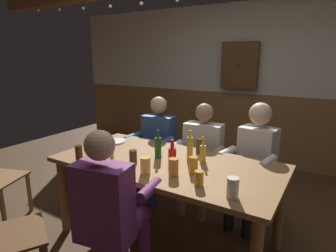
{
  "coord_description": "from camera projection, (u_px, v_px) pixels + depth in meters",
  "views": [
    {
      "loc": [
        1.24,
        -2.11,
        1.67
      ],
      "look_at": [
        0.0,
        -0.09,
        1.09
      ],
      "focal_mm": 30.25,
      "sensor_mm": 36.0,
      "label": 1
    }
  ],
  "objects": [
    {
      "name": "ground_plane",
      "position": [
        173.0,
        231.0,
        2.77
      ],
      "size": [
        8.07,
        8.07,
        0.0
      ],
      "primitive_type": "plane",
      "color": "#4C331E"
    },
    {
      "name": "back_wall_upper",
      "position": [
        252.0,
        49.0,
        4.31
      ],
      "size": [
        6.73,
        0.12,
        1.37
      ],
      "primitive_type": "cube",
      "color": "beige"
    },
    {
      "name": "back_wall_wainscot",
      "position": [
        247.0,
        127.0,
        4.61
      ],
      "size": [
        6.73,
        0.12,
        1.1
      ],
      "primitive_type": "cube",
      "color": "brown",
      "rests_on": "ground_plane"
    },
    {
      "name": "dining_table",
      "position": [
        166.0,
        171.0,
        2.51
      ],
      "size": [
        1.98,
        0.97,
        0.78
      ],
      "color": "brown",
      "rests_on": "ground_plane"
    },
    {
      "name": "person_0",
      "position": [
        156.0,
        143.0,
        3.4
      ],
      "size": [
        0.54,
        0.53,
        1.21
      ],
      "rotation": [
        0.0,
        0.0,
        3.2
      ],
      "color": "#2D4C84",
      "rests_on": "ground_plane"
    },
    {
      "name": "person_1",
      "position": [
        201.0,
        152.0,
        3.1
      ],
      "size": [
        0.58,
        0.53,
        1.18
      ],
      "rotation": [
        0.0,
        0.0,
        3.22
      ],
      "color": "silver",
      "rests_on": "ground_plane"
    },
    {
      "name": "person_2",
      "position": [
        254.0,
        159.0,
        2.8
      ],
      "size": [
        0.52,
        0.57,
        1.24
      ],
      "rotation": [
        0.0,
        0.0,
        2.99
      ],
      "color": "silver",
      "rests_on": "ground_plane"
    },
    {
      "name": "person_3",
      "position": [
        111.0,
        207.0,
        1.94
      ],
      "size": [
        0.56,
        0.57,
        1.23
      ],
      "rotation": [
        0.0,
        0.0,
        0.17
      ],
      "color": "#6B2D66",
      "rests_on": "ground_plane"
    },
    {
      "name": "table_candle",
      "position": [
        112.0,
        154.0,
        2.56
      ],
      "size": [
        0.04,
        0.04,
        0.08
      ],
      "primitive_type": "cylinder",
      "color": "#F9E08C",
      "rests_on": "dining_table"
    },
    {
      "name": "plate_0",
      "position": [
        114.0,
        141.0,
        3.04
      ],
      "size": [
        0.24,
        0.24,
        0.01
      ],
      "primitive_type": "cylinder",
      "color": "white",
      "rests_on": "dining_table"
    },
    {
      "name": "bottle_0",
      "position": [
        158.0,
        147.0,
        2.55
      ],
      "size": [
        0.06,
        0.06,
        0.26
      ],
      "color": "#195923",
      "rests_on": "dining_table"
    },
    {
      "name": "bottle_1",
      "position": [
        203.0,
        153.0,
        2.45
      ],
      "size": [
        0.05,
        0.05,
        0.23
      ],
      "color": "gold",
      "rests_on": "dining_table"
    },
    {
      "name": "bottle_2",
      "position": [
        172.0,
        155.0,
        2.39
      ],
      "size": [
        0.07,
        0.07,
        0.22
      ],
      "color": "red",
      "rests_on": "dining_table"
    },
    {
      "name": "bottle_3",
      "position": [
        190.0,
        148.0,
        2.48
      ],
      "size": [
        0.05,
        0.05,
        0.27
      ],
      "color": "gold",
      "rests_on": "dining_table"
    },
    {
      "name": "pint_glass_0",
      "position": [
        233.0,
        188.0,
        1.83
      ],
      "size": [
        0.08,
        0.08,
        0.14
      ],
      "primitive_type": "cylinder",
      "color": "white",
      "rests_on": "dining_table"
    },
    {
      "name": "pint_glass_1",
      "position": [
        146.0,
        165.0,
        2.21
      ],
      "size": [
        0.08,
        0.08,
        0.13
      ],
      "primitive_type": "cylinder",
      "color": "#E5C64C",
      "rests_on": "dining_table"
    },
    {
      "name": "pint_glass_2",
      "position": [
        200.0,
        146.0,
        2.68
      ],
      "size": [
        0.07,
        0.07,
        0.14
      ],
      "primitive_type": "cylinder",
      "color": "#4C2D19",
      "rests_on": "dining_table"
    },
    {
      "name": "pint_glass_3",
      "position": [
        174.0,
        167.0,
        2.17
      ],
      "size": [
        0.08,
        0.08,
        0.14
      ],
      "primitive_type": "cylinder",
      "color": "gold",
      "rests_on": "dining_table"
    },
    {
      "name": "pint_glass_4",
      "position": [
        133.0,
        157.0,
        2.41
      ],
      "size": [
        0.07,
        0.07,
        0.12
      ],
      "primitive_type": "cylinder",
      "color": "#4C2D19",
      "rests_on": "dining_table"
    },
    {
      "name": "pint_glass_5",
      "position": [
        193.0,
        165.0,
        2.22
      ],
      "size": [
        0.07,
        0.07,
        0.13
      ],
      "primitive_type": "cylinder",
      "color": "gold",
      "rests_on": "dining_table"
    },
    {
      "name": "pint_glass_6",
      "position": [
        79.0,
        153.0,
        2.47
      ],
      "size": [
        0.06,
        0.06,
        0.14
      ],
      "primitive_type": "cylinder",
      "color": "#4C2D19",
      "rests_on": "dining_table"
    },
    {
      "name": "pint_glass_7",
      "position": [
        199.0,
        178.0,
        2.0
      ],
      "size": [
        0.07,
        0.07,
        0.11
      ],
      "primitive_type": "cylinder",
      "color": "gold",
      "rests_on": "dining_table"
    },
    {
      "name": "wall_dart_cabinet",
      "position": [
        240.0,
        65.0,
        4.34
      ],
      "size": [
        0.56,
        0.15,
        0.7
      ],
      "color": "brown"
    }
  ]
}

